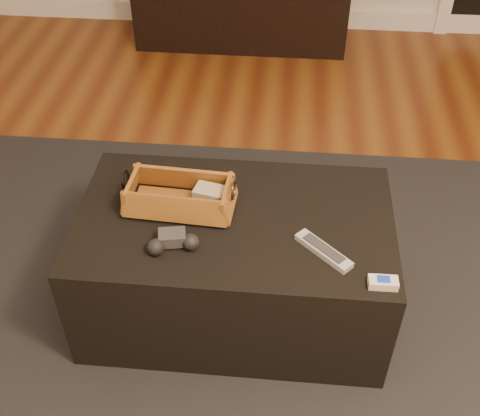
# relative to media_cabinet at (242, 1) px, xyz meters

# --- Properties ---
(floor) EXTENTS (5.00, 5.50, 0.01)m
(floor) POSITION_rel_media_cabinet_xyz_m (0.40, -2.51, -0.25)
(floor) COLOR brown
(floor) RESTS_ON ground
(baseboard) EXTENTS (5.00, 0.04, 0.12)m
(baseboard) POSITION_rel_media_cabinet_xyz_m (0.40, 0.22, -0.19)
(baseboard) COLOR white
(baseboard) RESTS_ON floor
(media_cabinet) EXTENTS (1.25, 0.45, 0.49)m
(media_cabinet) POSITION_rel_media_cabinet_xyz_m (0.00, 0.00, 0.00)
(media_cabinet) COLOR black
(media_cabinet) RESTS_ON floor
(area_rug) EXTENTS (2.60, 2.00, 0.01)m
(area_rug) POSITION_rel_media_cabinet_xyz_m (0.17, -2.18, -0.24)
(area_rug) COLOR black
(area_rug) RESTS_ON floor
(ottoman) EXTENTS (1.00, 0.60, 0.42)m
(ottoman) POSITION_rel_media_cabinet_xyz_m (0.17, -2.13, -0.02)
(ottoman) COLOR black
(ottoman) RESTS_ON area_rug
(tv_remote) EXTENTS (0.18, 0.05, 0.02)m
(tv_remote) POSITION_rel_media_cabinet_xyz_m (-0.03, -2.10, 0.21)
(tv_remote) COLOR black
(tv_remote) RESTS_ON wicker_basket
(cloth_bundle) EXTENTS (0.11, 0.09, 0.05)m
(cloth_bundle) POSITION_rel_media_cabinet_xyz_m (0.08, -2.07, 0.22)
(cloth_bundle) COLOR tan
(cloth_bundle) RESTS_ON wicker_basket
(wicker_basket) EXTENTS (0.36, 0.20, 0.12)m
(wicker_basket) POSITION_rel_media_cabinet_xyz_m (-0.01, -2.09, 0.23)
(wicker_basket) COLOR #975B22
(wicker_basket) RESTS_ON ottoman
(game_controller) EXTENTS (0.16, 0.11, 0.05)m
(game_controller) POSITION_rel_media_cabinet_xyz_m (-0.00, -2.28, 0.21)
(game_controller) COLOR #302F32
(game_controller) RESTS_ON ottoman
(silver_remote) EXTENTS (0.17, 0.17, 0.02)m
(silver_remote) POSITION_rel_media_cabinet_xyz_m (0.44, -2.26, 0.20)
(silver_remote) COLOR silver
(silver_remote) RESTS_ON ottoman
(cream_gadget) EXTENTS (0.08, 0.04, 0.03)m
(cream_gadget) POSITION_rel_media_cabinet_xyz_m (0.60, -2.37, 0.20)
(cream_gadget) COLOR beige
(cream_gadget) RESTS_ON ottoman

